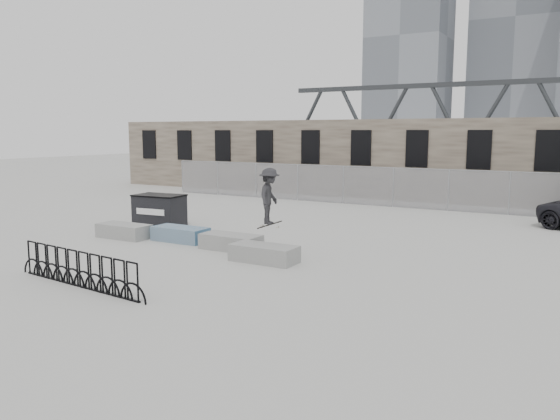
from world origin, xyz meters
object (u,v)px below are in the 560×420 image
at_px(bike_rack, 78,270).
at_px(skateboarder, 269,196).
at_px(planter_offset, 264,253).
at_px(planter_far_left, 124,230).
at_px(planter_center_left, 181,233).
at_px(planter_center_right, 231,241).
at_px(dumpster, 159,210).

relative_size(bike_rack, skateboarder, 2.60).
bearing_deg(skateboarder, planter_offset, -174.84).
bearing_deg(planter_offset, planter_far_left, 174.32).
bearing_deg(planter_far_left, planter_center_left, 13.54).
bearing_deg(planter_center_right, planter_far_left, -176.53).
bearing_deg(skateboarder, planter_center_right, 69.89).
relative_size(planter_far_left, dumpster, 0.97).
xyz_separation_m(planter_far_left, planter_center_right, (4.51, 0.27, 0.00)).
distance_m(planter_center_left, skateboarder, 4.24).
bearing_deg(dumpster, planter_far_left, -82.87).
bearing_deg(planter_center_right, planter_center_left, 173.77).
bearing_deg(dumpster, planter_offset, -29.30).
relative_size(planter_center_right, skateboarder, 1.06).
bearing_deg(bike_rack, planter_center_left, 105.02).
xyz_separation_m(planter_center_right, bike_rack, (-0.80, -5.43, 0.17)).
bearing_deg(dumpster, skateboarder, -24.80).
height_order(dumpster, bike_rack, dumpster).
bearing_deg(planter_center_left, skateboarder, -6.48).
height_order(planter_far_left, dumpster, dumpster).
distance_m(planter_offset, bike_rack, 5.23).
bearing_deg(planter_far_left, skateboarder, 0.79).
distance_m(planter_center_left, planter_offset, 4.30).
bearing_deg(planter_far_left, dumpster, 102.03).
bearing_deg(planter_center_right, bike_rack, -98.34).
distance_m(planter_far_left, planter_center_left, 2.25).
bearing_deg(dumpster, planter_center_left, -40.61).
xyz_separation_m(planter_center_right, dumpster, (-5.04, 2.21, 0.38)).
distance_m(planter_far_left, planter_offset, 6.36).
xyz_separation_m(planter_center_left, skateboarder, (3.90, -0.44, 1.59)).
distance_m(planter_far_left, bike_rack, 6.36).
xyz_separation_m(bike_rack, skateboarder, (2.38, 5.24, 1.43)).
bearing_deg(planter_offset, dumpster, 155.61).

